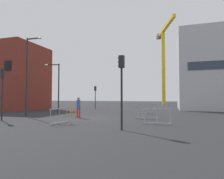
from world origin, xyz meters
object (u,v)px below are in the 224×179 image
at_px(construction_crane, 164,54).
at_px(traffic_light_far, 95,94).
at_px(streetlamp_short, 57,83).
at_px(streetlamp_tall, 28,70).
at_px(traffic_light_verge, 121,80).
at_px(traffic_light_median, 2,86).
at_px(pedestrian_walking, 79,106).
at_px(traffic_cone_orange, 71,111).

bearing_deg(construction_crane, traffic_light_far, -113.34).
bearing_deg(streetlamp_short, streetlamp_tall, -95.94).
distance_m(traffic_light_verge, traffic_light_median, 10.23).
distance_m(streetlamp_tall, pedestrian_walking, 6.13).
relative_size(construction_crane, traffic_light_median, 4.73).
xyz_separation_m(construction_crane, pedestrian_walking, (-6.12, -34.10, -11.77)).
height_order(construction_crane, traffic_light_median, construction_crane).
bearing_deg(streetlamp_short, traffic_light_median, -91.23).
xyz_separation_m(traffic_light_far, pedestrian_walking, (3.37, -12.10, -1.33)).
height_order(construction_crane, pedestrian_walking, construction_crane).
distance_m(construction_crane, streetlamp_tall, 37.29).
relative_size(streetlamp_short, traffic_light_median, 1.40).
relative_size(construction_crane, streetlamp_short, 3.38).
height_order(traffic_light_far, traffic_cone_orange, traffic_light_far).
distance_m(traffic_light_verge, traffic_light_far, 19.18).
distance_m(streetlamp_tall, streetlamp_short, 4.22).
bearing_deg(streetlamp_short, construction_crane, 70.41).
bearing_deg(streetlamp_tall, traffic_cone_orange, 71.14).
relative_size(streetlamp_short, traffic_cone_orange, 9.35).
relative_size(streetlamp_tall, traffic_light_verge, 1.80).
bearing_deg(pedestrian_walking, traffic_light_median, -143.77).
distance_m(streetlamp_short, traffic_cone_orange, 3.62).
bearing_deg(traffic_light_far, streetlamp_short, -99.04).
bearing_deg(traffic_light_far, streetlamp_tall, -98.03).
height_order(streetlamp_tall, traffic_cone_orange, streetlamp_tall).
height_order(pedestrian_walking, traffic_cone_orange, pedestrian_walking).
height_order(traffic_light_verge, pedestrian_walking, traffic_light_verge).
distance_m(construction_crane, traffic_cone_orange, 33.32).
xyz_separation_m(streetlamp_tall, traffic_cone_orange, (1.77, 5.18, -4.13)).
height_order(construction_crane, traffic_light_verge, construction_crane).
bearing_deg(traffic_light_far, pedestrian_walking, -74.44).
xyz_separation_m(construction_crane, traffic_light_median, (-10.99, -37.67, -10.12)).
relative_size(pedestrian_walking, traffic_cone_orange, 3.04).
bearing_deg(traffic_cone_orange, pedestrian_walking, -54.62).
distance_m(streetlamp_tall, traffic_light_median, 3.56).
xyz_separation_m(construction_crane, traffic_light_verge, (-0.86, -39.12, -10.06)).
bearing_deg(streetlamp_tall, traffic_light_median, -85.06).
bearing_deg(traffic_light_far, traffic_light_verge, -63.26).
height_order(streetlamp_short, traffic_light_verge, streetlamp_short).
xyz_separation_m(construction_crane, traffic_cone_orange, (-9.49, -29.35, -12.58)).
xyz_separation_m(pedestrian_walking, traffic_cone_orange, (-3.37, 4.75, -0.81)).
bearing_deg(traffic_light_far, traffic_light_median, -95.46).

